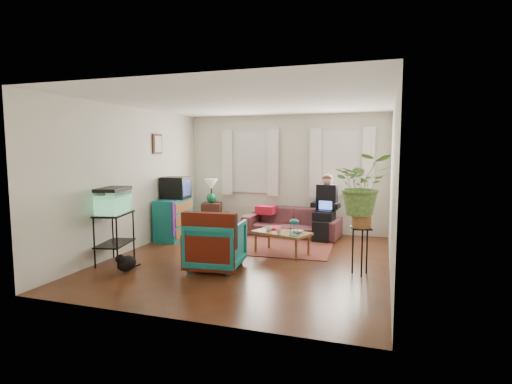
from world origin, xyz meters
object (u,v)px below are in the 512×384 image
(plant_stand, at_px, (360,251))
(side_table, at_px, (212,216))
(sofa, at_px, (292,217))
(dresser, at_px, (173,219))
(coffee_table, at_px, (282,243))
(armchair, at_px, (216,242))
(aquarium_stand, at_px, (115,238))

(plant_stand, bearing_deg, side_table, 145.10)
(sofa, distance_m, dresser, 2.48)
(coffee_table, bearing_deg, plant_stand, -8.69)
(sofa, relative_size, armchair, 2.48)
(coffee_table, bearing_deg, armchair, -104.38)
(side_table, relative_size, aquarium_stand, 0.76)
(aquarium_stand, bearing_deg, coffee_table, 16.25)
(sofa, height_order, armchair, armchair)
(armchair, xyz_separation_m, plant_stand, (2.15, 0.36, -0.06))
(sofa, bearing_deg, armchair, -97.19)
(sofa, xyz_separation_m, aquarium_stand, (-2.27, -2.91, 0.01))
(coffee_table, bearing_deg, aquarium_stand, -131.12)
(side_table, distance_m, plant_stand, 4.24)
(sofa, xyz_separation_m, dresser, (-2.26, -1.04, 0.02))
(aquarium_stand, distance_m, plant_stand, 3.88)
(sofa, relative_size, coffee_table, 2.08)
(sofa, bearing_deg, dresser, -150.14)
(armchair, relative_size, plant_stand, 1.16)
(aquarium_stand, relative_size, armchair, 1.00)
(armchair, distance_m, plant_stand, 2.18)
(dresser, bearing_deg, sofa, 20.70)
(aquarium_stand, relative_size, plant_stand, 1.15)
(dresser, distance_m, aquarium_stand, 1.87)
(side_table, height_order, dresser, dresser)
(armchair, bearing_deg, side_table, -69.45)
(dresser, bearing_deg, armchair, -48.43)
(sofa, relative_size, dresser, 2.20)
(side_table, xyz_separation_m, aquarium_stand, (-0.35, -3.02, 0.10))
(coffee_table, bearing_deg, side_table, 161.39)
(side_table, height_order, plant_stand, plant_stand)
(sofa, distance_m, armchair, 2.74)
(side_table, distance_m, aquarium_stand, 3.04)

